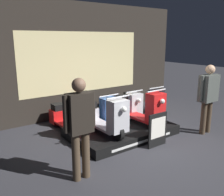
{
  "coord_description": "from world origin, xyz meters",
  "views": [
    {
      "loc": [
        -3.59,
        -3.19,
        2.22
      ],
      "look_at": [
        -0.06,
        1.62,
        0.79
      ],
      "focal_mm": 40.0,
      "sensor_mm": 36.0,
      "label": 1
    }
  ],
  "objects": [
    {
      "name": "ground_plane",
      "position": [
        0.0,
        0.0,
        0.0
      ],
      "size": [
        30.0,
        30.0,
        0.0
      ],
      "primitive_type": "plane",
      "color": "#2D2D33"
    },
    {
      "name": "person_right_browsing",
      "position": [
        1.55,
        0.04,
        0.98
      ],
      "size": [
        0.62,
        0.26,
        1.64
      ],
      "color": "#473828",
      "rests_on": "ground_plane"
    },
    {
      "name": "scooter_backrow_0",
      "position": [
        -1.03,
        2.06,
        0.35
      ],
      "size": [
        0.55,
        1.56,
        0.9
      ],
      "color": "black",
      "rests_on": "ground_plane"
    },
    {
      "name": "scooter_display_left",
      "position": [
        -0.69,
        1.09,
        0.56
      ],
      "size": [
        0.55,
        1.56,
        0.9
      ],
      "color": "black",
      "rests_on": "display_platform"
    },
    {
      "name": "scooter_display_right",
      "position": [
        0.37,
        1.09,
        0.56
      ],
      "size": [
        0.55,
        1.56,
        0.9
      ],
      "color": "black",
      "rests_on": "display_platform"
    },
    {
      "name": "scooter_backrow_1",
      "position": [
        -0.22,
        2.06,
        0.35
      ],
      "size": [
        0.55,
        1.56,
        0.9
      ],
      "color": "black",
      "rests_on": "ground_plane"
    },
    {
      "name": "shop_wall_back",
      "position": [
        0.0,
        3.13,
        1.6
      ],
      "size": [
        6.86,
        0.09,
        3.2
      ],
      "color": "#28231E",
      "rests_on": "ground_plane"
    },
    {
      "name": "price_sign_board",
      "position": [
        0.06,
        0.19,
        0.36
      ],
      "size": [
        0.5,
        0.04,
        0.72
      ],
      "color": "black",
      "rests_on": "ground_plane"
    },
    {
      "name": "scooter_backrow_2",
      "position": [
        0.59,
        2.06,
        0.35
      ],
      "size": [
        0.55,
        1.56,
        0.9
      ],
      "color": "black",
      "rests_on": "ground_plane"
    },
    {
      "name": "display_platform",
      "position": [
        -0.16,
        1.13,
        0.11
      ],
      "size": [
        2.37,
        1.53,
        0.21
      ],
      "color": "black",
      "rests_on": "ground_plane"
    },
    {
      "name": "scooter_backrow_3",
      "position": [
        1.4,
        2.06,
        0.35
      ],
      "size": [
        0.55,
        1.56,
        0.9
      ],
      "color": "black",
      "rests_on": "ground_plane"
    },
    {
      "name": "person_left_browsing",
      "position": [
        -1.83,
        0.04,
        0.96
      ],
      "size": [
        0.55,
        0.22,
        1.65
      ],
      "color": "#473828",
      "rests_on": "ground_plane"
    }
  ]
}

